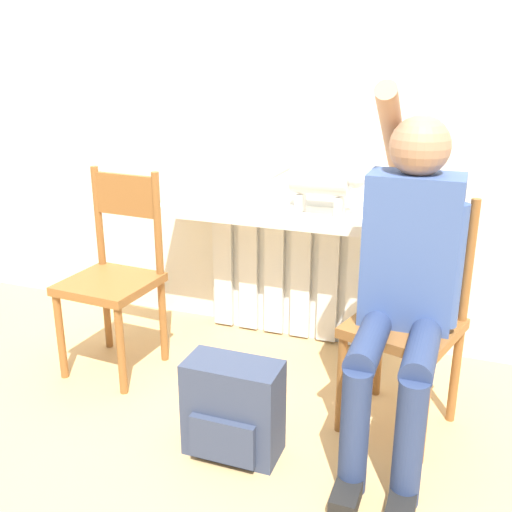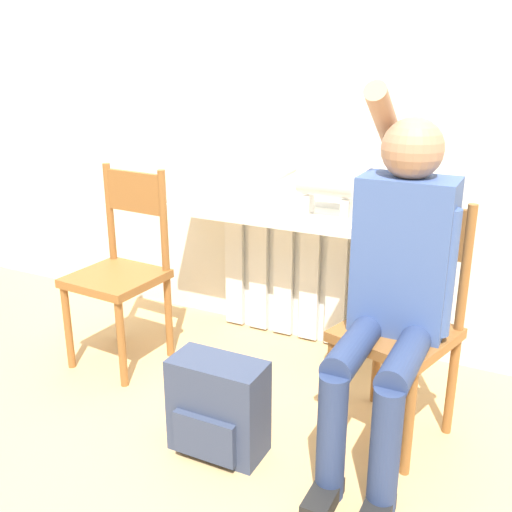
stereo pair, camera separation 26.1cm
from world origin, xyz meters
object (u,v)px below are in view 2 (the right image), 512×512
at_px(chair_left, 122,267).
at_px(chair_right, 402,321).
at_px(person, 396,277).
at_px(cat, 331,183).
at_px(backpack, 218,408).

bearing_deg(chair_left, chair_right, 3.73).
distance_m(chair_left, person, 1.35).
bearing_deg(cat, chair_left, -149.97).
bearing_deg(backpack, cat, 84.82).
height_order(chair_left, person, person).
relative_size(chair_right, backpack, 2.50).
height_order(chair_right, backpack, chair_right).
height_order(person, cat, person).
relative_size(chair_left, backpack, 2.50).
xyz_separation_m(chair_left, cat, (0.86, 0.49, 0.39)).
xyz_separation_m(chair_left, chair_right, (1.34, -0.00, 0.00)).
relative_size(person, backpack, 3.62).
bearing_deg(person, chair_left, 174.85).
bearing_deg(chair_left, cat, 33.82).
relative_size(cat, backpack, 1.32).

